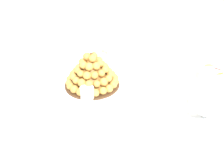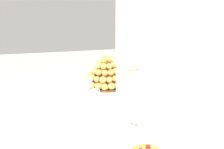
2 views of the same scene
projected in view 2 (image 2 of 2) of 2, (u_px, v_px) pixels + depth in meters
buffet_table at (111, 114)px, 1.34m from camera, size 1.60×0.98×0.76m
serving_tray at (102, 88)px, 1.45m from camera, size 0.57×0.35×0.02m
croquembouche at (106, 73)px, 1.46m from camera, size 0.26×0.26×0.20m
dessert_cup_left at (80, 75)px, 1.61m from camera, size 0.06×0.06×0.05m
dessert_cup_mid_left at (87, 84)px, 1.41m from camera, size 0.06×0.06×0.06m
dessert_cup_centre at (95, 97)px, 1.21m from camera, size 0.05×0.05×0.06m
macaron_goblet at (135, 91)px, 0.96m from camera, size 0.14×0.14×0.23m
wine_glass at (140, 63)px, 1.53m from camera, size 0.08×0.08×0.17m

